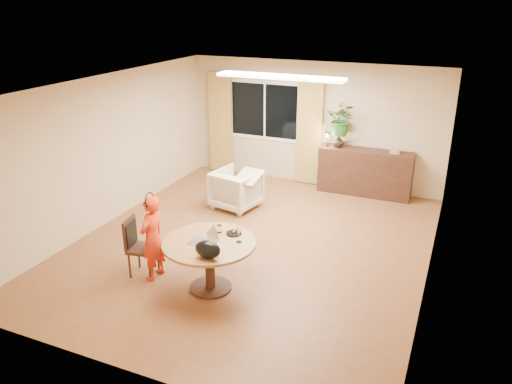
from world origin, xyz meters
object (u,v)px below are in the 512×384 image
child (152,238)px  armchair (236,189)px  dining_table (209,252)px  dining_chair (143,247)px  sideboard (365,172)px

child → armchair: bearing=-177.8°
dining_table → dining_chair: dining_chair is taller
dining_chair → child: size_ratio=0.69×
dining_table → child: 0.89m
dining_table → armchair: size_ratio=1.55×
dining_chair → armchair: bearing=75.6°
dining_chair → armchair: (0.18, 2.78, -0.06)m
dining_table → sideboard: sideboard is taller
dining_chair → sideboard: size_ratio=0.47×
dining_table → dining_chair: bearing=-178.3°
dining_chair → dining_table: bearing=-9.0°
child → sideboard: 4.95m
dining_table → armchair: armchair is taller
armchair → child: bearing=101.4°
armchair → sideboard: sideboard is taller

